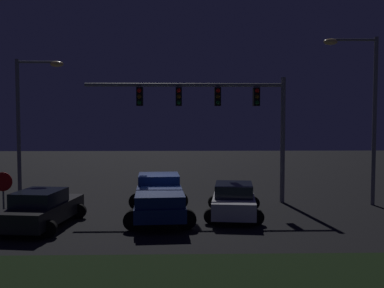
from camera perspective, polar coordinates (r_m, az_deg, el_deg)
ground_plane at (r=19.34m, az=-3.53°, el=-9.59°), size 80.00×80.00×0.00m
pickup_truck at (r=18.69m, az=-4.46°, el=-6.92°), size 3.12×5.52×1.80m
car_sedan at (r=18.14m, az=-19.60°, el=-8.25°), size 2.85×4.60×1.51m
car_sedan_far at (r=19.00m, az=5.66°, el=-7.55°), size 2.83×4.59×1.51m
traffic_signal_gantry at (r=21.82m, az=3.58°, el=5.17°), size 10.32×0.56×6.50m
street_lamp_left at (r=24.04m, az=-21.27°, el=4.17°), size 2.53×0.44×7.51m
street_lamp_right at (r=22.86m, az=22.26°, el=5.51°), size 2.75×0.44×8.42m
stop_sign at (r=18.46m, az=-24.18°, el=-5.55°), size 0.76×0.08×2.23m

